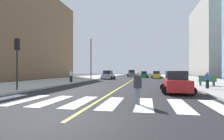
% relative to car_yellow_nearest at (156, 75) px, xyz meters
% --- Properties ---
extents(ground_plane, '(220.00, 220.00, 0.00)m').
position_rel_car_yellow_nearest_xyz_m(ground_plane, '(-4.97, -37.67, -0.82)').
color(ground_plane, black).
extents(sidewalk_kerb_east, '(10.00, 120.00, 0.15)m').
position_rel_car_yellow_nearest_xyz_m(sidewalk_kerb_east, '(7.23, -17.67, -0.75)').
color(sidewalk_kerb_east, '#9E9B93').
rests_on(sidewalk_kerb_east, ground).
extents(sidewalk_kerb_west, '(10.00, 120.00, 0.15)m').
position_rel_car_yellow_nearest_xyz_m(sidewalk_kerb_west, '(-17.17, -17.67, -0.75)').
color(sidewalk_kerb_west, '#9E9B93').
rests_on(sidewalk_kerb_west, ground).
extents(crosswalk_paint, '(13.50, 4.00, 0.01)m').
position_rel_car_yellow_nearest_xyz_m(crosswalk_paint, '(-4.97, -33.67, -0.81)').
color(crosswalk_paint, silver).
rests_on(crosswalk_paint, ground).
extents(lane_divider_paint, '(0.16, 80.00, 0.01)m').
position_rel_car_yellow_nearest_xyz_m(lane_divider_paint, '(-4.97, 2.33, -0.82)').
color(lane_divider_paint, yellow).
rests_on(lane_divider_paint, ground).
extents(low_rise_brick_west, '(16.00, 32.00, 20.53)m').
position_rel_car_yellow_nearest_xyz_m(low_rise_brick_west, '(-32.97, -7.62, 9.45)').
color(low_rise_brick_west, brown).
rests_on(low_rise_brick_west, ground).
extents(car_yellow_nearest, '(2.50, 3.96, 1.76)m').
position_rel_car_yellow_nearest_xyz_m(car_yellow_nearest, '(0.00, 0.00, 0.00)').
color(car_yellow_nearest, gold).
rests_on(car_yellow_nearest, ground).
extents(car_gray_second, '(2.92, 4.64, 2.06)m').
position_rel_car_yellow_nearest_xyz_m(car_gray_second, '(-6.80, 11.13, 0.14)').
color(car_gray_second, slate).
rests_on(car_gray_second, ground).
extents(car_green_third, '(2.36, 3.78, 1.69)m').
position_rel_car_yellow_nearest_xyz_m(car_green_third, '(-2.97, 3.96, -0.03)').
color(car_green_third, '#236B42').
rests_on(car_green_third, ground).
extents(car_silver_fourth, '(2.67, 4.22, 1.87)m').
position_rel_car_yellow_nearest_xyz_m(car_silver_fourth, '(-10.40, -6.39, 0.05)').
color(car_silver_fourth, '#B7B7BC').
rests_on(car_silver_fourth, ground).
extents(car_red_fifth, '(2.55, 4.03, 1.78)m').
position_rel_car_yellow_nearest_xyz_m(car_red_fifth, '(0.20, -28.24, 0.01)').
color(car_red_fifth, red).
rests_on(car_red_fifth, ground).
extents(traffic_light_far_corner, '(0.36, 0.41, 4.44)m').
position_rel_car_yellow_nearest_xyz_m(traffic_light_far_corner, '(-13.22, -29.91, 2.47)').
color(traffic_light_far_corner, black).
rests_on(traffic_light_far_corner, sidewalk_kerb_west).
extents(park_bench, '(1.80, 0.56, 1.12)m').
position_rel_car_yellow_nearest_xyz_m(park_bench, '(4.37, -22.15, -0.13)').
color(park_bench, '#33603D').
rests_on(park_bench, sidewalk_kerb_east).
extents(pedestrian_crossing, '(0.44, 0.44, 1.76)m').
position_rel_car_yellow_nearest_xyz_m(pedestrian_crossing, '(-2.62, -33.82, 0.15)').
color(pedestrian_crossing, slate).
rests_on(pedestrian_crossing, ground).
extents(pedestrian_waiting_east, '(0.38, 0.38, 1.55)m').
position_rel_car_yellow_nearest_xyz_m(pedestrian_waiting_east, '(3.39, -25.42, 0.19)').
color(pedestrian_waiting_east, black).
rests_on(pedestrian_waiting_east, sidewalk_kerb_east).
extents(pedestrian_walking_west, '(0.44, 0.44, 1.77)m').
position_rel_car_yellow_nearest_xyz_m(pedestrian_walking_west, '(-13.08, -19.23, 0.30)').
color(pedestrian_walking_west, black).
rests_on(pedestrian_walking_west, sidewalk_kerb_west).
extents(street_lamp, '(0.44, 0.44, 8.36)m').
position_rel_car_yellow_nearest_xyz_m(street_lamp, '(-13.30, -9.26, 4.19)').
color(street_lamp, '#38383D').
rests_on(street_lamp, sidewalk_kerb_west).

